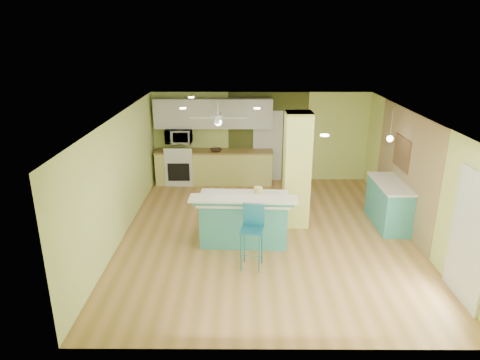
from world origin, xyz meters
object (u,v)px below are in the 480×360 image
bar_stool (253,226)px  side_counter (389,204)px  peninsula (244,218)px  canister (258,191)px  fruit_bowl (216,150)px

bar_stool → side_counter: size_ratio=0.77×
peninsula → side_counter: 3.29m
side_counter → canister: 3.01m
fruit_bowl → canister: size_ratio=1.86×
side_counter → fruit_bowl: fruit_bowl is taller
peninsula → fruit_bowl: bearing=104.7°
bar_stool → fruit_bowl: (-0.90, 4.40, 0.20)m
side_counter → fruit_bowl: bearing=146.2°
bar_stool → canister: (0.14, 1.12, 0.25)m
fruit_bowl → canister: 3.44m
side_counter → canister: bearing=-167.4°
bar_stool → fruit_bowl: bar_stool is taller
side_counter → canister: size_ratio=8.87×
peninsula → canister: 0.62m
peninsula → side_counter: bearing=16.7°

